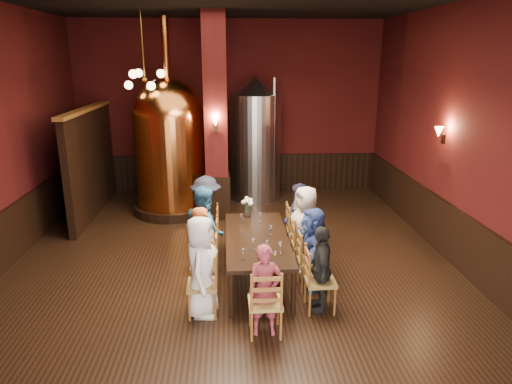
{
  "coord_description": "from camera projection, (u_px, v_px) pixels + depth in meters",
  "views": [
    {
      "loc": [
        -0.03,
        -7.25,
        3.56
      ],
      "look_at": [
        0.42,
        0.2,
        1.34
      ],
      "focal_mm": 32.0,
      "sensor_mm": 36.0,
      "label": 1
    }
  ],
  "objects": [
    {
      "name": "steel_vessel",
      "position": [
        255.0,
        139.0,
        11.56
      ],
      "size": [
        1.38,
        1.38,
        3.1
      ],
      "rotation": [
        0.0,
        0.0,
        0.08
      ],
      "color": "#B2B2B7",
      "rests_on": "ground"
    },
    {
      "name": "dining_table",
      "position": [
        257.0,
        241.0,
        7.42
      ],
      "size": [
        1.02,
        2.41,
        0.75
      ],
      "rotation": [
        0.0,
        0.0,
        0.01
      ],
      "color": "black",
      "rests_on": "ground"
    },
    {
      "name": "chair_0",
      "position": [
        202.0,
        284.0,
        6.47
      ],
      "size": [
        0.46,
        0.46,
        0.92
      ],
      "primitive_type": null,
      "rotation": [
        0.0,
        0.0,
        -1.56
      ],
      "color": "brown",
      "rests_on": "ground"
    },
    {
      "name": "wine_glass_4",
      "position": [
        242.0,
        219.0,
        8.0
      ],
      "size": [
        0.07,
        0.07,
        0.17
      ],
      "primitive_type": null,
      "color": "white",
      "rests_on": "dining_table"
    },
    {
      "name": "person_0",
      "position": [
        201.0,
        266.0,
        6.39
      ],
      "size": [
        0.57,
        0.78,
        1.48
      ],
      "primitive_type": "imported",
      "rotation": [
        0.0,
        0.0,
        1.43
      ],
      "color": "white",
      "rests_on": "ground"
    },
    {
      "name": "rose_vase",
      "position": [
        248.0,
        204.0,
        8.28
      ],
      "size": [
        0.22,
        0.22,
        0.37
      ],
      "color": "white",
      "rests_on": "dining_table"
    },
    {
      "name": "chair_1",
      "position": [
        204.0,
        264.0,
        7.11
      ],
      "size": [
        0.46,
        0.46,
        0.92
      ],
      "primitive_type": null,
      "rotation": [
        0.0,
        0.0,
        -1.56
      ],
      "color": "brown",
      "rests_on": "ground"
    },
    {
      "name": "person_1",
      "position": [
        204.0,
        250.0,
        7.04
      ],
      "size": [
        0.39,
        0.54,
        1.4
      ],
      "primitive_type": "imported",
      "rotation": [
        0.0,
        0.0,
        1.68
      ],
      "color": "#B74C1F",
      "rests_on": "ground"
    },
    {
      "name": "wine_glass_3",
      "position": [
        243.0,
        254.0,
        6.55
      ],
      "size": [
        0.07,
        0.07,
        0.17
      ],
      "primitive_type": null,
      "color": "white",
      "rests_on": "dining_table"
    },
    {
      "name": "wine_glass_1",
      "position": [
        253.0,
        244.0,
        6.91
      ],
      "size": [
        0.07,
        0.07,
        0.17
      ],
      "primitive_type": null,
      "color": "white",
      "rests_on": "dining_table"
    },
    {
      "name": "wine_glass_7",
      "position": [
        281.0,
        247.0,
        6.79
      ],
      "size": [
        0.07,
        0.07,
        0.17
      ],
      "primitive_type": null,
      "color": "white",
      "rests_on": "dining_table"
    },
    {
      "name": "wine_glass_5",
      "position": [
        260.0,
        217.0,
        8.08
      ],
      "size": [
        0.07,
        0.07,
        0.17
      ],
      "primitive_type": null,
      "color": "white",
      "rests_on": "dining_table"
    },
    {
      "name": "person_3",
      "position": [
        206.0,
        217.0,
        8.3
      ],
      "size": [
        0.67,
        1.04,
        1.52
      ],
      "primitive_type": "imported",
      "rotation": [
        0.0,
        0.0,
        1.46
      ],
      "color": "black",
      "rests_on": "ground"
    },
    {
      "name": "sconce_column",
      "position": [
        216.0,
        123.0,
        9.71
      ],
      "size": [
        0.2,
        0.2,
        0.36
      ],
      "primitive_type": null,
      "rotation": [
        0.0,
        0.0,
        3.14
      ],
      "color": "black",
      "rests_on": "column"
    },
    {
      "name": "person_6",
      "position": [
        305.0,
        229.0,
        7.77
      ],
      "size": [
        0.7,
        0.85,
        1.5
      ],
      "primitive_type": "imported",
      "rotation": [
        0.0,
        0.0,
        5.06
      ],
      "color": "beige",
      "rests_on": "ground"
    },
    {
      "name": "wine_glass_6",
      "position": [
        270.0,
        230.0,
        7.46
      ],
      "size": [
        0.07,
        0.07,
        0.17
      ],
      "primitive_type": null,
      "color": "white",
      "rests_on": "dining_table"
    },
    {
      "name": "person_4",
      "position": [
        321.0,
        269.0,
        6.53
      ],
      "size": [
        0.4,
        0.79,
        1.29
      ],
      "primitive_type": "imported",
      "rotation": [
        0.0,
        0.0,
        4.6
      ],
      "color": "black",
      "rests_on": "ground"
    },
    {
      "name": "person_7",
      "position": [
        299.0,
        219.0,
        8.43
      ],
      "size": [
        0.45,
        0.71,
        1.35
      ],
      "primitive_type": "imported",
      "rotation": [
        0.0,
        0.0,
        4.93
      ],
      "color": "#211C39",
      "rests_on": "ground"
    },
    {
      "name": "sconce_wall",
      "position": [
        444.0,
        135.0,
        8.32
      ],
      "size": [
        0.2,
        0.2,
        0.36
      ],
      "primitive_type": null,
      "rotation": [
        0.0,
        0.0,
        1.57
      ],
      "color": "black",
      "rests_on": "room"
    },
    {
      "name": "chair_8",
      "position": [
        265.0,
        302.0,
        6.0
      ],
      "size": [
        0.46,
        0.46,
        0.92
      ],
      "primitive_type": null,
      "rotation": [
        0.0,
        0.0,
        3.15
      ],
      "color": "brown",
      "rests_on": "ground"
    },
    {
      "name": "column",
      "position": [
        216.0,
        119.0,
        9.98
      ],
      "size": [
        0.58,
        0.58,
        4.5
      ],
      "primitive_type": "cube",
      "color": "#47100F",
      "rests_on": "ground"
    },
    {
      "name": "partition",
      "position": [
        91.0,
        164.0,
        10.49
      ],
      "size": [
        0.22,
        3.5,
        2.4
      ],
      "primitive_type": "cube",
      "color": "black",
      "rests_on": "ground"
    },
    {
      "name": "chair_2",
      "position": [
        206.0,
        247.0,
        7.74
      ],
      "size": [
        0.46,
        0.46,
        0.92
      ],
      "primitive_type": null,
      "rotation": [
        0.0,
        0.0,
        -1.56
      ],
      "color": "brown",
      "rests_on": "ground"
    },
    {
      "name": "room",
      "position": [
        230.0,
        142.0,
        7.32
      ],
      "size": [
        10.0,
        10.02,
        4.5
      ],
      "color": "black",
      "rests_on": "ground"
    },
    {
      "name": "chair_4",
      "position": [
        320.0,
        280.0,
        6.58
      ],
      "size": [
        0.46,
        0.46,
        0.92
      ],
      "primitive_type": null,
      "rotation": [
        0.0,
        0.0,
        1.58
      ],
      "color": "brown",
      "rests_on": "ground"
    },
    {
      "name": "wainscot_back",
      "position": [
        230.0,
        173.0,
        12.56
      ],
      "size": [
        7.9,
        0.08,
        1.0
      ],
      "primitive_type": "cube",
      "color": "black",
      "rests_on": "ground"
    },
    {
      "name": "chair_6",
      "position": [
        305.0,
        244.0,
        7.85
      ],
      "size": [
        0.46,
        0.46,
        0.92
      ],
      "primitive_type": null,
      "rotation": [
        0.0,
        0.0,
        1.58
      ],
      "color": "brown",
      "rests_on": "ground"
    },
    {
      "name": "wine_glass_0",
      "position": [
        267.0,
        246.0,
        6.83
      ],
      "size": [
        0.07,
        0.07,
        0.17
      ],
      "primitive_type": null,
      "color": "white",
      "rests_on": "dining_table"
    },
    {
      "name": "wine_glass_2",
      "position": [
        275.0,
        257.0,
        6.46
      ],
      "size": [
        0.07,
        0.07,
        0.17
      ],
      "primitive_type": null,
      "color": "white",
      "rests_on": "dining_table"
    },
    {
      "name": "copper_kettle",
      "position": [
        171.0,
        145.0,
        10.52
      ],
      "size": [
        1.87,
        1.87,
        4.41
      ],
      "rotation": [
        0.0,
        0.0,
        0.02
      ],
      "color": "black",
      "rests_on": "ground"
    },
    {
      "name": "chair_7",
      "position": [
        298.0,
        230.0,
        8.5
      ],
      "size": [
        0.46,
        0.46,
        0.92
      ],
      "primitive_type": null,
      "rotation": [
        0.0,
        0.0,
        1.58
      ],
      "color": "brown",
      "rests_on": "ground"
    },
    {
      "name": "person_5",
      "position": [
        312.0,
        248.0,
        7.16
      ],
      "size": [
        0.41,
        1.25,
        1.35
      ],
      "primitive_type": "imported",
      "rotation": [
        0.0,
        0.0,
        4.71
      ],
      "color": "navy",
      "rests_on": "ground"
    },
    {
      "name": "person_8",
      "position": [
        265.0,
        291.0,
        5.95
      ],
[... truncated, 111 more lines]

